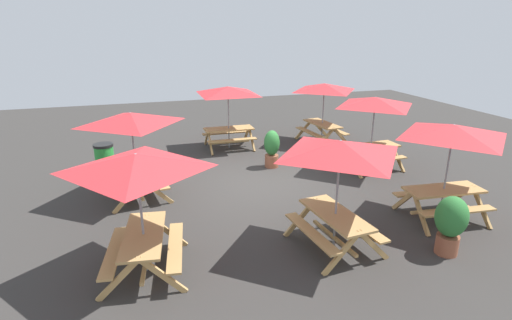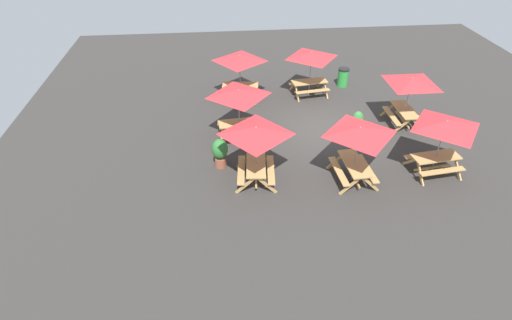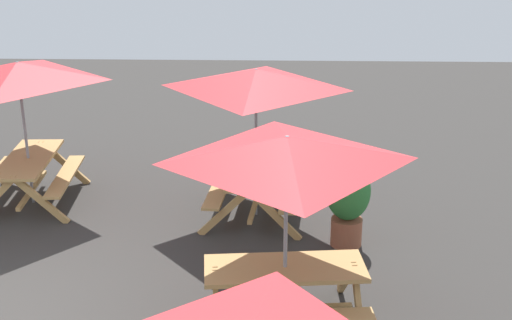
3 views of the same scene
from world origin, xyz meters
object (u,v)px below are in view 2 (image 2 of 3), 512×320
(picnic_table_0, at_px, (240,61))
(picnic_table_3, at_px, (311,58))
(picnic_table_4, at_px, (239,96))
(trash_bin_green, at_px, (343,77))
(picnic_table_1, at_px, (411,84))
(potted_plant_0, at_px, (357,123))
(picnic_table_6, at_px, (445,128))
(picnic_table_5, at_px, (359,135))
(potted_plant_1, at_px, (220,152))
(picnic_table_2, at_px, (256,135))

(picnic_table_0, bearing_deg, picnic_table_3, 8.75)
(picnic_table_4, relative_size, trash_bin_green, 2.38)
(picnic_table_1, xyz_separation_m, trash_bin_green, (-1.63, 4.28, -1.49))
(picnic_table_3, bearing_deg, potted_plant_0, -82.04)
(picnic_table_6, height_order, trash_bin_green, picnic_table_6)
(picnic_table_1, relative_size, picnic_table_5, 1.21)
(potted_plant_1, bearing_deg, trash_bin_green, 44.85)
(picnic_table_0, distance_m, potted_plant_0, 6.47)
(picnic_table_2, relative_size, picnic_table_4, 1.00)
(picnic_table_6, bearing_deg, trash_bin_green, 92.98)
(picnic_table_2, xyz_separation_m, potted_plant_1, (-1.30, 0.97, -1.29))
(picnic_table_3, bearing_deg, picnic_table_2, -124.82)
(picnic_table_1, distance_m, potted_plant_0, 2.92)
(picnic_table_1, xyz_separation_m, picnic_table_6, (-0.30, -3.67, 0.00))
(picnic_table_3, bearing_deg, picnic_table_0, 172.82)
(picnic_table_3, relative_size, picnic_table_6, 1.00)
(picnic_table_4, height_order, picnic_table_6, same)
(picnic_table_6, xyz_separation_m, potted_plant_1, (-8.12, 1.20, -1.29))
(picnic_table_3, bearing_deg, picnic_table_1, -50.76)
(picnic_table_5, distance_m, potted_plant_0, 3.42)
(picnic_table_1, height_order, potted_plant_0, picnic_table_1)
(picnic_table_4, bearing_deg, picnic_table_3, 38.81)
(potted_plant_0, bearing_deg, picnic_table_3, 106.05)
(picnic_table_2, relative_size, picnic_table_5, 1.00)
(picnic_table_2, height_order, trash_bin_green, picnic_table_2)
(picnic_table_3, distance_m, picnic_table_5, 7.18)
(picnic_table_6, bearing_deg, picnic_table_5, 175.75)
(picnic_table_1, bearing_deg, picnic_table_5, 137.54)
(potted_plant_0, height_order, potted_plant_1, potted_plant_1)
(picnic_table_1, relative_size, picnic_table_2, 1.21)
(picnic_table_0, height_order, potted_plant_1, picnic_table_0)
(picnic_table_5, height_order, trash_bin_green, picnic_table_5)
(picnic_table_2, height_order, potted_plant_1, picnic_table_2)
(picnic_table_1, distance_m, picnic_table_4, 7.54)
(trash_bin_green, bearing_deg, picnic_table_6, -80.52)
(picnic_table_4, xyz_separation_m, potted_plant_1, (-0.89, -2.06, -1.29))
(picnic_table_1, distance_m, potted_plant_1, 8.87)
(potted_plant_0, bearing_deg, picnic_table_1, 18.56)
(picnic_table_3, distance_m, picnic_table_4, 5.42)
(picnic_table_4, xyz_separation_m, picnic_table_5, (4.02, -3.38, 0.00))
(picnic_table_3, relative_size, potted_plant_0, 1.92)
(trash_bin_green, distance_m, potted_plant_0, 5.18)
(picnic_table_3, height_order, potted_plant_1, picnic_table_3)
(picnic_table_5, bearing_deg, picnic_table_2, 81.43)
(picnic_table_0, relative_size, picnic_table_6, 1.00)
(picnic_table_0, relative_size, trash_bin_green, 2.38)
(picnic_table_3, height_order, picnic_table_5, same)
(potted_plant_1, bearing_deg, picnic_table_6, -8.40)
(trash_bin_green, xyz_separation_m, potted_plant_0, (-0.83, -5.11, 0.15))
(picnic_table_1, distance_m, picnic_table_3, 5.00)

